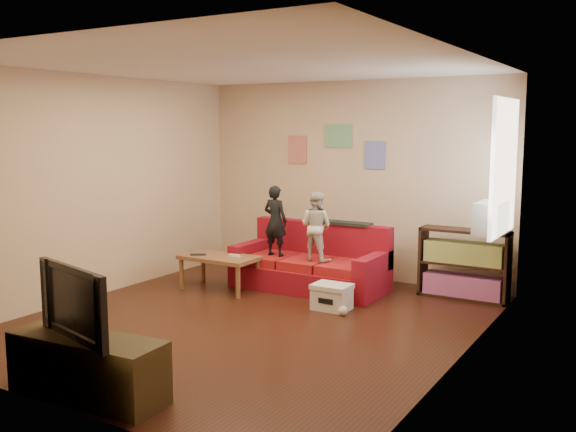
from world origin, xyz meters
The scene contains 17 objects.
room_shell centered at (0.00, 0.00, 1.35)m, with size 4.52×5.02×2.72m.
sofa centered at (-0.13, 1.62, 0.29)m, with size 1.95×0.90×0.86m.
child_a centered at (-0.58, 1.45, 0.87)m, with size 0.33×0.22×0.92m, color black.
child_b centered at (0.02, 1.45, 0.85)m, with size 0.42×0.33×0.87m, color beige.
coffee_table centered at (-1.10, 0.93, 0.38)m, with size 0.99×0.54×0.44m.
remote centered at (-1.35, 0.81, 0.45)m, with size 0.20×0.05×0.02m, color black.
game_controller centered at (-0.90, 0.98, 0.46)m, with size 0.15×0.04×0.03m, color silver.
bookshelf centered at (1.70, 2.12, 0.38)m, with size 1.06×0.32×0.85m.
window centered at (2.22, 1.65, 1.64)m, with size 0.04×1.08×1.48m, color white.
ac_unit centered at (2.10, 1.65, 1.08)m, with size 0.28×0.55×0.35m, color #B7B2A3.
artwork_left centered at (-0.85, 2.48, 1.75)m, with size 0.30×0.01×0.40m, color #D87266.
artwork_center centered at (-0.20, 2.48, 1.95)m, with size 0.42×0.01×0.32m, color #72B27F.
artwork_right centered at (0.35, 2.48, 1.70)m, with size 0.30×0.01×0.38m, color #727FCC.
file_box centered at (0.55, 0.86, 0.15)m, with size 0.43×0.33×0.30m.
tv_stand centered at (0.03, -2.25, 0.24)m, with size 1.29×0.43×0.48m, color #3A2D16.
television centered at (0.03, -2.25, 0.77)m, with size 0.98×0.13×0.56m, color black.
tissue centered at (0.76, 0.71, 0.05)m, with size 0.11×0.11×0.11m, color beige.
Camera 1 is at (3.77, -5.51, 2.07)m, focal length 40.00 mm.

